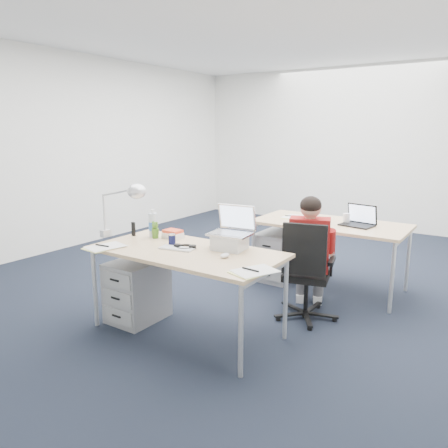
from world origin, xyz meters
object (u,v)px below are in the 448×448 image
object	(u,v)px
office_chair	(306,291)
cordless_phone	(133,229)
drawer_pedestal_far	(277,256)
computer_mouse	(225,256)
desk_near	(186,255)
drawer_pedestal_near	(137,290)
headphones	(185,246)
water_bottle	(153,223)
bear_figurine	(155,230)
seated_person	(310,255)
sunglasses	(214,248)
desk_far	(330,227)
dark_laptop	(357,215)
silver_laptop	(230,228)
wireless_keyboard	(177,248)
desk_lamp	(116,210)
can_koozie	(172,240)
book_stack	(173,234)
far_cup	(346,218)

from	to	relation	value
office_chair	cordless_phone	bearing A→B (deg)	-168.20
drawer_pedestal_far	computer_mouse	size ratio (longest dim) A/B	5.81
desk_near	drawer_pedestal_near	size ratio (longest dim) A/B	2.91
office_chair	headphones	bearing A→B (deg)	-148.61
water_bottle	cordless_phone	xyz separation A→B (m)	(-0.18, -0.08, -0.06)
bear_figurine	desk_near	bearing A→B (deg)	-4.50
headphones	cordless_phone	size ratio (longest dim) A/B	1.52
office_chair	cordless_phone	world-z (taller)	office_chair
seated_person	sunglasses	size ratio (longest dim) A/B	10.76
seated_person	desk_far	bearing A→B (deg)	77.84
water_bottle	dark_laptop	world-z (taller)	water_bottle
drawer_pedestal_far	silver_laptop	bearing A→B (deg)	-78.86
wireless_keyboard	sunglasses	distance (m)	0.31
cordless_phone	desk_far	bearing A→B (deg)	59.48
desk_far	bear_figurine	xyz separation A→B (m)	(-1.09, -1.56, 0.13)
silver_laptop	cordless_phone	size ratio (longest dim) A/B	2.74
desk_far	water_bottle	distance (m)	1.92
seated_person	headphones	bearing A→B (deg)	-146.71
bear_figurine	sunglasses	xyz separation A→B (m)	(0.68, -0.02, -0.07)
drawer_pedestal_near	drawer_pedestal_far	distance (m)	1.80
desk_lamp	desk_near	bearing A→B (deg)	6.95
office_chair	seated_person	xyz separation A→B (m)	(-0.04, 0.16, 0.30)
drawer_pedestal_far	computer_mouse	distance (m)	1.79
can_koozie	sunglasses	xyz separation A→B (m)	(0.38, 0.09, -0.04)
office_chair	bear_figurine	distance (m)	1.49
desk_far	drawer_pedestal_near	world-z (taller)	desk_far
seated_person	wireless_keyboard	world-z (taller)	seated_person
computer_mouse	sunglasses	bearing A→B (deg)	144.88
desk_lamp	book_stack	bearing A→B (deg)	40.76
wireless_keyboard	computer_mouse	world-z (taller)	computer_mouse
drawer_pedestal_far	drawer_pedestal_near	bearing A→B (deg)	-107.62
computer_mouse	cordless_phone	xyz separation A→B (m)	(-1.11, 0.12, 0.05)
headphones	far_cup	distance (m)	1.92
far_cup	desk_near	bearing A→B (deg)	-112.87
silver_laptop	wireless_keyboard	size ratio (longest dim) A/B	1.22
drawer_pedestal_near	book_stack	bearing A→B (deg)	57.57
desk_near	office_chair	xyz separation A→B (m)	(0.73, 0.82, -0.42)
water_bottle	book_stack	size ratio (longest dim) A/B	1.49
desk_far	drawer_pedestal_near	size ratio (longest dim) A/B	2.91
dark_laptop	office_chair	bearing A→B (deg)	-90.21
can_koozie	office_chair	bearing A→B (deg)	39.47
silver_laptop	book_stack	world-z (taller)	silver_laptop
wireless_keyboard	dark_laptop	size ratio (longest dim) A/B	0.91
water_bottle	cordless_phone	distance (m)	0.20
computer_mouse	water_bottle	world-z (taller)	water_bottle
desk_near	dark_laptop	size ratio (longest dim) A/B	5.02
headphones	water_bottle	size ratio (longest dim) A/B	0.77
silver_laptop	wireless_keyboard	xyz separation A→B (m)	(-0.37, -0.24, -0.17)
drawer_pedestal_near	book_stack	distance (m)	0.61
dark_laptop	wireless_keyboard	bearing A→B (deg)	-109.28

